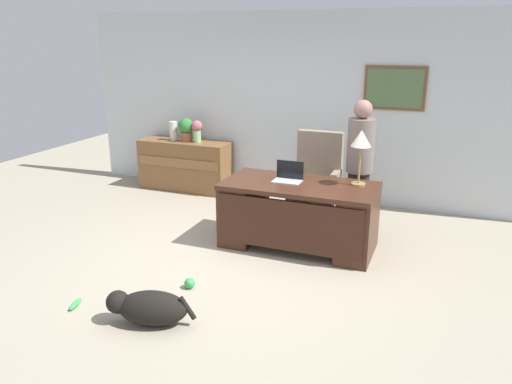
# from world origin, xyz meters

# --- Properties ---
(ground_plane) EXTENTS (12.00, 12.00, 0.00)m
(ground_plane) POSITION_xyz_m (0.00, 0.00, 0.00)
(ground_plane) COLOR #9E937F
(back_wall) EXTENTS (7.00, 0.16, 2.70)m
(back_wall) POSITION_xyz_m (0.01, 2.60, 1.35)
(back_wall) COLOR silver
(back_wall) RESTS_ON ground_plane
(desk) EXTENTS (1.73, 0.85, 0.76)m
(desk) POSITION_xyz_m (0.51, 0.71, 0.41)
(desk) COLOR #422316
(desk) RESTS_ON ground_plane
(credenza) EXTENTS (1.46, 0.50, 0.78)m
(credenza) POSITION_xyz_m (-1.82, 2.25, 0.39)
(credenza) COLOR brown
(credenza) RESTS_ON ground_plane
(armchair) EXTENTS (0.60, 0.59, 1.16)m
(armchair) POSITION_xyz_m (0.46, 1.68, 0.51)
(armchair) COLOR gray
(armchair) RESTS_ON ground_plane
(person_standing) EXTENTS (0.32, 0.32, 1.65)m
(person_standing) POSITION_xyz_m (1.06, 1.39, 0.85)
(person_standing) COLOR #262323
(person_standing) RESTS_ON ground_plane
(dog_lying) EXTENTS (0.76, 0.45, 0.30)m
(dog_lying) POSITION_xyz_m (-0.19, -1.30, 0.16)
(dog_lying) COLOR black
(dog_lying) RESTS_ON ground_plane
(laptop) EXTENTS (0.32, 0.22, 0.22)m
(laptop) POSITION_xyz_m (0.36, 0.79, 0.82)
(laptop) COLOR #B2B5BA
(laptop) RESTS_ON desk
(desk_lamp) EXTENTS (0.22, 0.22, 0.62)m
(desk_lamp) POSITION_xyz_m (1.14, 0.92, 1.25)
(desk_lamp) COLOR #9E8447
(desk_lamp) RESTS_ON desk
(vase_with_flowers) EXTENTS (0.17, 0.17, 0.34)m
(vase_with_flowers) POSITION_xyz_m (-1.59, 2.25, 0.98)
(vase_with_flowers) COLOR #91CB8E
(vase_with_flowers) RESTS_ON credenza
(vase_empty) EXTENTS (0.12, 0.12, 0.30)m
(vase_empty) POSITION_xyz_m (-2.01, 2.25, 0.93)
(vase_empty) COLOR silver
(vase_empty) RESTS_ON credenza
(potted_plant) EXTENTS (0.24, 0.24, 0.36)m
(potted_plant) POSITION_xyz_m (-1.78, 2.25, 0.98)
(potted_plant) COLOR brown
(potted_plant) RESTS_ON credenza
(dog_toy_ball) EXTENTS (0.10, 0.10, 0.10)m
(dog_toy_ball) POSITION_xyz_m (-0.17, -0.63, 0.05)
(dog_toy_ball) COLOR green
(dog_toy_ball) RESTS_ON ground_plane
(dog_toy_bone) EXTENTS (0.09, 0.20, 0.05)m
(dog_toy_bone) POSITION_xyz_m (-0.97, -1.32, 0.03)
(dog_toy_bone) COLOR green
(dog_toy_bone) RESTS_ON ground_plane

